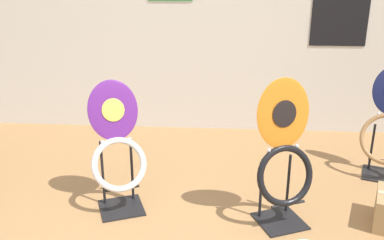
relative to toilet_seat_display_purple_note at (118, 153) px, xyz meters
name	(u,v)px	position (x,y,z in m)	size (l,w,h in m)	color
toilet_seat_display_purple_note	(118,153)	(0.00, 0.00, 0.00)	(0.43, 0.42, 0.85)	black
toilet_seat_display_orange_sun	(284,161)	(1.05, -0.10, 0.03)	(0.41, 0.37, 0.93)	black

